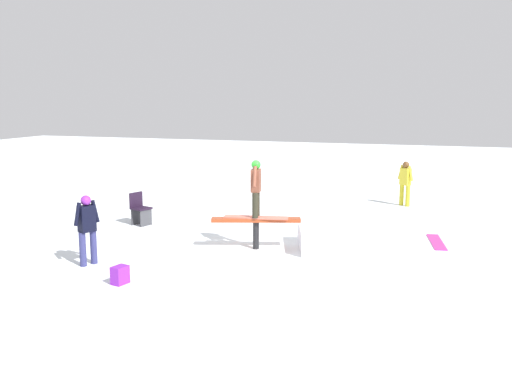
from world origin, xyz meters
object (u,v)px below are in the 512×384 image
object	(u,v)px
rail_feature	(256,223)
bystander_black	(87,226)
loose_snowboard_magenta	(437,242)
backpack_on_snow	(120,275)
folding_chair	(140,210)
main_rider_on_rail	(256,190)
bystander_yellow	(405,181)

from	to	relation	value
rail_feature	bystander_black	distance (m)	3.69
loose_snowboard_magenta	backpack_on_snow	size ratio (longest dim) A/B	4.41
rail_feature	backpack_on_snow	xyz separation A→B (m)	(1.62, 3.15, -0.43)
folding_chair	backpack_on_snow	world-z (taller)	folding_chair
bystander_black	backpack_on_snow	size ratio (longest dim) A/B	4.30
rail_feature	loose_snowboard_magenta	distance (m)	4.40
main_rider_on_rail	loose_snowboard_magenta	size ratio (longest dim) A/B	1.00
bystander_yellow	loose_snowboard_magenta	distance (m)	4.72
bystander_black	folding_chair	size ratio (longest dim) A/B	1.66
rail_feature	folding_chair	size ratio (longest dim) A/B	2.28
loose_snowboard_magenta	backpack_on_snow	world-z (taller)	backpack_on_snow
loose_snowboard_magenta	folding_chair	xyz separation A→B (m)	(7.69, 0.56, 0.40)
rail_feature	backpack_on_snow	size ratio (longest dim) A/B	5.91
bystander_black	loose_snowboard_magenta	bearing A→B (deg)	144.51
bystander_yellow	loose_snowboard_magenta	bearing A→B (deg)	-39.09
bystander_black	rail_feature	bearing A→B (deg)	151.21
main_rider_on_rail	loose_snowboard_magenta	distance (m)	4.56
bystander_yellow	loose_snowboard_magenta	xyz separation A→B (m)	(-1.08, 4.53, -0.78)
loose_snowboard_magenta	bystander_yellow	bearing A→B (deg)	4.08
bystander_black	loose_snowboard_magenta	distance (m)	8.04
bystander_black	folding_chair	distance (m)	3.77
bystander_black	loose_snowboard_magenta	xyz separation A→B (m)	(-6.81, -4.20, -0.81)
rail_feature	bystander_black	xyz separation A→B (m)	(2.89, 2.29, 0.22)
main_rider_on_rail	bystander_yellow	world-z (taller)	main_rider_on_rail
rail_feature	main_rider_on_rail	bearing A→B (deg)	0.00
bystander_black	loose_snowboard_magenta	size ratio (longest dim) A/B	0.98
main_rider_on_rail	folding_chair	bearing A→B (deg)	-30.24
bystander_black	loose_snowboard_magenta	world-z (taller)	bystander_black
rail_feature	backpack_on_snow	world-z (taller)	rail_feature
main_rider_on_rail	folding_chair	world-z (taller)	main_rider_on_rail
bystander_yellow	loose_snowboard_magenta	world-z (taller)	bystander_yellow
loose_snowboard_magenta	rail_feature	bearing A→B (deg)	106.70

